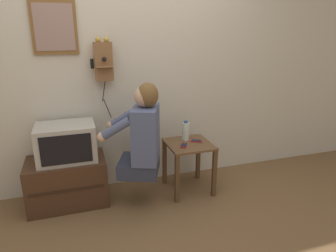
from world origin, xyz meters
TOP-DOWN VIEW (x-y plane):
  - ground_plane at (0.00, 0.00)m, footprint 14.00×14.00m
  - wall_back at (0.00, 1.00)m, footprint 6.80×0.05m
  - side_table at (0.52, 0.61)m, footprint 0.45×0.46m
  - person at (0.01, 0.48)m, footprint 0.61×0.55m
  - tv_stand at (-0.69, 0.72)m, footprint 0.73×0.45m
  - television at (-0.66, 0.73)m, footprint 0.53×0.39m
  - wall_phone_antique at (-0.25, 0.92)m, footprint 0.21×0.19m
  - framed_picture at (-0.66, 0.97)m, footprint 0.40×0.03m
  - cell_phone_held at (0.45, 0.55)m, footprint 0.11×0.14m
  - cell_phone_spare at (0.61, 0.64)m, footprint 0.14×0.11m
  - water_bottle at (0.53, 0.72)m, footprint 0.07×0.07m

SIDE VIEW (x-z plane):
  - ground_plane at x=0.00m, z-range 0.00..0.00m
  - tv_stand at x=-0.69m, z-range 0.00..0.46m
  - side_table at x=0.52m, z-range 0.14..0.67m
  - cell_phone_held at x=0.45m, z-range 0.53..0.54m
  - cell_phone_spare at x=0.61m, z-range 0.53..0.54m
  - water_bottle at x=0.53m, z-range 0.52..0.73m
  - television at x=-0.66m, z-range 0.46..0.80m
  - person at x=0.01m, z-range 0.29..1.15m
  - wall_back at x=0.00m, z-range 0.00..2.55m
  - wall_phone_antique at x=-0.25m, z-range 0.95..1.74m
  - framed_picture at x=-0.66m, z-range 1.41..1.89m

